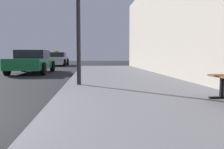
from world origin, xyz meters
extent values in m
cube|color=slate|center=(4.00, 0.00, 0.07)|extent=(4.00, 32.00, 0.15)
cube|color=black|center=(5.28, 1.31, 0.38)|extent=(0.06, 0.06, 0.45)
cube|color=black|center=(5.28, 1.31, 0.17)|extent=(0.50, 0.08, 0.04)
cylinder|color=black|center=(2.41, 3.79, 2.09)|extent=(0.12, 0.12, 3.88)
cube|color=#196638|center=(-0.47, 10.41, 0.54)|extent=(1.74, 4.50, 0.55)
cube|color=black|center=(-0.47, 10.63, 1.04)|extent=(1.53, 2.03, 0.45)
cylinder|color=black|center=(0.40, 8.97, 0.32)|extent=(0.22, 0.64, 0.64)
cylinder|color=black|center=(-1.34, 8.97, 0.32)|extent=(0.22, 0.64, 0.64)
cylinder|color=black|center=(0.40, 11.85, 0.32)|extent=(0.22, 0.64, 0.64)
cylinder|color=black|center=(-1.34, 11.85, 0.32)|extent=(0.22, 0.64, 0.64)
cube|color=#B7B7BF|center=(-0.55, 20.26, 0.54)|extent=(1.84, 4.40, 0.55)
cube|color=black|center=(-0.55, 20.48, 1.04)|extent=(1.62, 1.98, 0.45)
cube|color=yellow|center=(-0.55, 20.48, 1.35)|extent=(0.36, 0.14, 0.16)
cylinder|color=black|center=(0.37, 18.86, 0.32)|extent=(0.22, 0.64, 0.64)
cylinder|color=black|center=(-1.47, 18.86, 0.32)|extent=(0.22, 0.64, 0.64)
cylinder|color=black|center=(0.37, 21.67, 0.32)|extent=(0.22, 0.64, 0.64)
cylinder|color=black|center=(-1.47, 21.67, 0.32)|extent=(0.22, 0.64, 0.64)
camera|label=1|loc=(2.75, -3.05, 0.98)|focal=38.18mm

